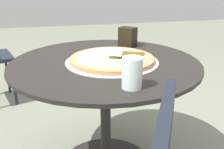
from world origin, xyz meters
The scene contains 5 objects.
patio_table centered at (0.00, 0.00, 0.49)m, with size 0.98×0.98×0.68m.
pizza_on_tray centered at (0.03, -0.02, 0.70)m, with size 0.48×0.48×0.05m.
pizza_server centered at (0.08, -0.05, 0.73)m, with size 0.21×0.14×0.02m.
drinking_cup centered at (0.03, -0.36, 0.74)m, with size 0.08×0.08×0.12m, color white.
napkin_dispenser centered at (0.20, 0.27, 0.74)m, with size 0.10×0.07×0.12m, color black.
Camera 1 is at (-0.26, -1.26, 1.09)m, focal length 41.94 mm.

